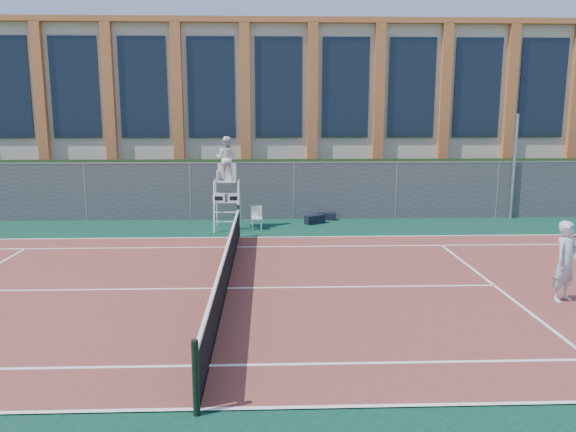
{
  "coord_description": "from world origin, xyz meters",
  "views": [
    {
      "loc": [
        1.0,
        -12.73,
        4.11
      ],
      "look_at": [
        1.56,
        3.0,
        1.2
      ],
      "focal_mm": 35.0,
      "sensor_mm": 36.0,
      "label": 1
    }
  ],
  "objects_px": {
    "steel_pole": "(514,167)",
    "umpire_chair": "(226,161)",
    "plastic_chair": "(257,216)",
    "tennis_player": "(566,261)"
  },
  "relations": [
    {
      "from": "plastic_chair",
      "to": "tennis_player",
      "type": "bearing_deg",
      "value": -49.66
    },
    {
      "from": "plastic_chair",
      "to": "tennis_player",
      "type": "xyz_separation_m",
      "value": [
        6.88,
        -8.1,
        0.44
      ]
    },
    {
      "from": "steel_pole",
      "to": "umpire_chair",
      "type": "bearing_deg",
      "value": -171.45
    },
    {
      "from": "umpire_chair",
      "to": "tennis_player",
      "type": "bearing_deg",
      "value": -45.98
    },
    {
      "from": "umpire_chair",
      "to": "tennis_player",
      "type": "relative_size",
      "value": 1.86
    },
    {
      "from": "umpire_chair",
      "to": "plastic_chair",
      "type": "height_order",
      "value": "umpire_chair"
    },
    {
      "from": "plastic_chair",
      "to": "umpire_chair",
      "type": "bearing_deg",
      "value": 174.53
    },
    {
      "from": "steel_pole",
      "to": "umpire_chair",
      "type": "relative_size",
      "value": 1.22
    },
    {
      "from": "tennis_player",
      "to": "steel_pole",
      "type": "bearing_deg",
      "value": 72.59
    },
    {
      "from": "umpire_chair",
      "to": "tennis_player",
      "type": "xyz_separation_m",
      "value": [
        7.92,
        -8.2,
        -1.5
      ]
    }
  ]
}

